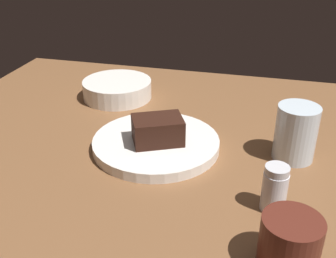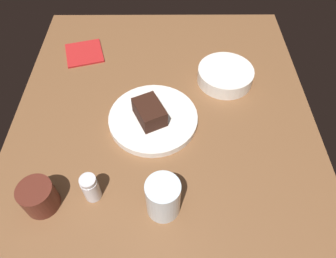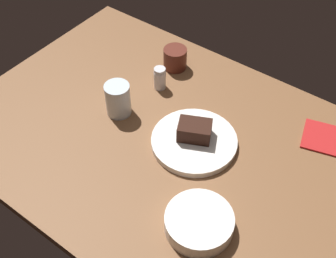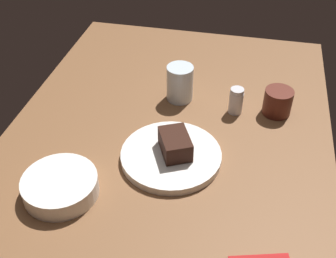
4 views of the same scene
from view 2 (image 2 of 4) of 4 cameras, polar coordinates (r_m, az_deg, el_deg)
name	(u,v)px [view 2 (image 2 of 4)]	position (r cm, az deg, el deg)	size (l,w,h in cm)	color
dining_table	(164,147)	(82.24, -0.80, -3.41)	(120.00, 84.00, 3.00)	brown
dessert_plate	(153,119)	(85.08, -2.74, 1.92)	(24.38, 24.38, 1.95)	white
chocolate_cake_slice	(149,112)	(82.11, -3.44, 3.12)	(9.21, 6.48, 4.92)	black
salt_shaker	(91,188)	(72.44, -14.08, -10.46)	(3.85, 3.85, 7.58)	silver
water_glass	(163,198)	(67.69, -0.97, -12.56)	(7.52, 7.52, 10.35)	silver
side_bowl	(225,75)	(96.81, 10.50, 9.72)	(16.73, 16.73, 4.37)	white
coffee_cup	(39,197)	(75.09, -22.74, -11.48)	(7.74, 7.74, 7.23)	#562319
folded_napkin	(84,53)	(109.91, -15.18, 13.37)	(12.25, 11.73, 0.60)	#B21E1E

